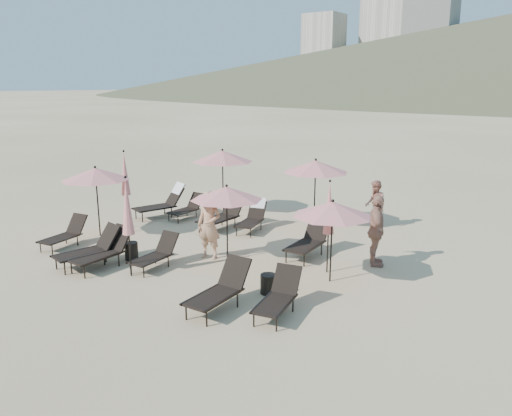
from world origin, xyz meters
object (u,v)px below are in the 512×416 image
Objects in this scene: lounger_8 at (223,214)px; umbrella_open_1 at (227,193)px; lounger_5 at (278,296)px; side_table_1 at (268,284)px; umbrella_closed_1 at (329,209)px; beachgoer_c at (376,231)px; lounger_4 at (220,289)px; beachgoer_a at (209,225)px; umbrella_open_0 at (96,174)px; umbrella_open_2 at (333,209)px; umbrella_open_3 at (222,156)px; umbrella_closed_0 at (127,207)px; lounger_3 at (156,253)px; lounger_2 at (103,250)px; lounger_10 at (309,240)px; lounger_6 at (163,202)px; umbrella_open_4 at (316,167)px; lounger_7 at (187,208)px; lounger_9 at (253,216)px; lounger_1 at (90,248)px; umbrella_closed_2 at (125,174)px; beachgoer_b at (375,204)px; side_table_0 at (131,251)px; lounger_0 at (65,234)px.

umbrella_open_1 reaches higher than lounger_8.
lounger_5 is 3.54× the size of side_table_1.
umbrella_closed_1 is 1.27× the size of beachgoer_c.
beachgoer_a is at bearing 132.24° from lounger_4.
lounger_4 is 0.77× the size of umbrella_open_0.
umbrella_open_2 is 1.08× the size of beachgoer_c.
umbrella_closed_0 is (2.13, -6.30, -0.36)m from umbrella_open_3.
umbrella_closed_1 is at bearing 27.97° from lounger_3.
lounger_2 is 0.97× the size of lounger_10.
umbrella_closed_0 is (-0.09, -0.76, 1.39)m from lounger_3.
umbrella_closed_0 is at bearing -120.11° from beachgoer_a.
umbrella_open_4 is (5.17, 1.90, 1.52)m from lounger_6.
umbrella_open_0 is 7.16m from side_table_1.
beachgoer_c is (3.96, 2.10, 0.01)m from beachgoer_a.
lounger_7 is 0.89× the size of lounger_9.
umbrella_closed_1 reaches higher than beachgoer_c.
lounger_1 is 1.03× the size of lounger_10.
umbrella_open_1 is (1.12, 1.60, 1.47)m from lounger_3.
umbrella_open_2 is at bearing -2.42° from umbrella_closed_2.
lounger_4 is at bearing -17.78° from lounger_6.
umbrella_closed_2 is (-3.59, 2.14, 1.43)m from lounger_3.
lounger_6 is 0.97× the size of umbrella_open_2.
beachgoer_c is (7.38, -0.65, 0.56)m from lounger_7.
umbrella_closed_2 is (-7.40, -0.18, 0.14)m from umbrella_closed_1.
lounger_5 is at bearing -43.37° from umbrella_open_3.
umbrella_open_0 is (-2.43, 1.74, 1.53)m from lounger_2.
umbrella_open_2 is at bearing -5.09° from beachgoer_a.
side_table_1 is 0.29× the size of beachgoer_b.
side_table_0 is at bearing 80.02° from lounger_2.
side_table_0 is at bearing -77.59° from umbrella_open_3.
lounger_4 is at bearing -91.16° from lounger_10.
beachgoer_c is (1.45, -3.46, 0.15)m from beachgoer_b.
lounger_5 is at bearing -9.45° from lounger_3.
umbrella_closed_2 is (-7.75, 0.33, -0.00)m from umbrella_open_2.
lounger_3 is (1.15, 0.75, -0.07)m from lounger_2.
lounger_9 is at bearing 111.98° from umbrella_open_1.
umbrella_open_0 is (-6.53, 1.93, 1.53)m from lounger_4.
lounger_0 is 0.79× the size of lounger_6.
beachgoer_b is (6.80, 3.11, 0.24)m from lounger_6.
lounger_3 is 0.79× the size of beachgoer_a.
umbrella_closed_0 reaches higher than lounger_7.
umbrella_open_2 reaches higher than beachgoer_a.
umbrella_open_2 is (5.75, 2.67, 1.36)m from lounger_1.
lounger_6 is at bearing 60.44° from beachgoer_c.
beachgoer_c is at bearing 68.21° from side_table_1.
umbrella_open_2 reaches higher than lounger_9.
side_table_0 is 0.26× the size of beachgoer_a.
lounger_3 is 0.90× the size of lounger_9.
lounger_6 is at bearing 83.90° from lounger_0.
umbrella_open_2 is at bearing -45.65° from lounger_9.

